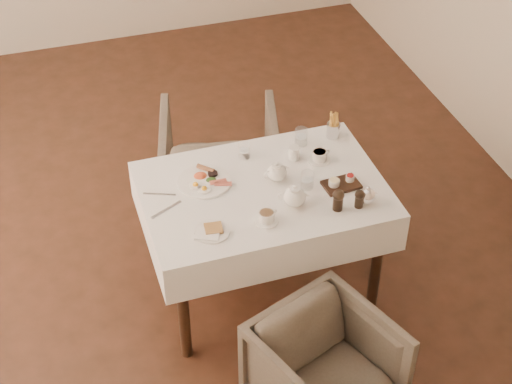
{
  "coord_description": "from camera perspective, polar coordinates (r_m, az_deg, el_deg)",
  "views": [
    {
      "loc": [
        -0.71,
        -3.8,
        3.37
      ],
      "look_at": [
        0.23,
        -0.86,
        0.82
      ],
      "focal_mm": 55.0,
      "sensor_mm": 36.0,
      "label": 1
    }
  ],
  "objects": [
    {
      "name": "condiment_board",
      "position": [
        4.16,
        6.2,
        0.62
      ],
      "size": [
        0.2,
        0.14,
        0.05
      ],
      "rotation": [
        0.0,
        0.0,
        0.08
      ],
      "color": "black",
      "rests_on": "table"
    },
    {
      "name": "side_plate",
      "position": [
        3.86,
        -3.29,
        -2.92
      ],
      "size": [
        0.19,
        0.18,
        0.02
      ],
      "rotation": [
        0.0,
        0.0,
        -0.33
      ],
      "color": "white",
      "rests_on": "table"
    },
    {
      "name": "glass_mid",
      "position": [
        4.11,
        3.75,
        0.88
      ],
      "size": [
        0.08,
        0.08,
        0.1
      ],
      "primitive_type": "cylinder",
      "rotation": [
        0.0,
        0.0,
        0.22
      ],
      "color": "silver",
      "rests_on": "table"
    },
    {
      "name": "glass_right",
      "position": [
        4.42,
        3.31,
        4.04
      ],
      "size": [
        0.08,
        0.08,
        0.1
      ],
      "primitive_type": "cylinder",
      "rotation": [
        0.0,
        0.0,
        -0.16
      ],
      "color": "silver",
      "rests_on": "table"
    },
    {
      "name": "breakfast_plate",
      "position": [
        4.17,
        -3.76,
        0.85
      ],
      "size": [
        0.28,
        0.28,
        0.04
      ],
      "rotation": [
        0.0,
        0.0,
        0.33
      ],
      "color": "white",
      "rests_on": "table"
    },
    {
      "name": "teacup_near",
      "position": [
        3.91,
        0.77,
        -1.85
      ],
      "size": [
        0.12,
        0.12,
        0.06
      ],
      "rotation": [
        0.0,
        0.0,
        0.32
      ],
      "color": "white",
      "rests_on": "table"
    },
    {
      "name": "table",
      "position": [
        4.2,
        0.52,
        -0.95
      ],
      "size": [
        1.28,
        0.88,
        0.75
      ],
      "color": "black",
      "rests_on": "ground"
    },
    {
      "name": "teapot_front",
      "position": [
        3.99,
        2.82,
        -0.25
      ],
      "size": [
        0.19,
        0.17,
        0.13
      ],
      "primitive_type": null,
      "rotation": [
        0.0,
        0.0,
        -0.35
      ],
      "color": "white",
      "rests_on": "table"
    },
    {
      "name": "creamer",
      "position": [
        4.31,
        2.8,
        2.87
      ],
      "size": [
        0.08,
        0.08,
        0.07
      ],
      "primitive_type": "cylinder",
      "rotation": [
        0.0,
        0.0,
        -0.4
      ],
      "color": "white",
      "rests_on": "table"
    },
    {
      "name": "teapot_centre",
      "position": [
        4.15,
        1.51,
        1.52
      ],
      "size": [
        0.16,
        0.14,
        0.12
      ],
      "primitive_type": null,
      "rotation": [
        0.0,
        0.0,
        0.15
      ],
      "color": "white",
      "rests_on": "table"
    },
    {
      "name": "armchair_far",
      "position": [
        4.99,
        -2.63,
        2.12
      ],
      "size": [
        0.88,
        0.9,
        0.68
      ],
      "primitive_type": "imported",
      "rotation": [
        0.0,
        0.0,
        2.9
      ],
      "color": "#4E4339",
      "rests_on": "ground"
    },
    {
      "name": "silver_pot",
      "position": [
        4.04,
        8.11,
        -0.21
      ],
      "size": [
        0.13,
        0.12,
        0.11
      ],
      "primitive_type": null,
      "rotation": [
        0.0,
        0.0,
        -0.43
      ],
      "color": "white",
      "rests_on": "table"
    },
    {
      "name": "cutlery_fork",
      "position": [
        4.12,
        -7.03,
        -0.16
      ],
      "size": [
        0.16,
        0.08,
        0.0
      ],
      "primitive_type": "cube",
      "rotation": [
        0.0,
        0.0,
        1.19
      ],
      "color": "silver",
      "rests_on": "table"
    },
    {
      "name": "fries_cup",
      "position": [
        4.48,
        5.66,
        4.76
      ],
      "size": [
        0.08,
        0.08,
        0.16
      ],
      "rotation": [
        0.0,
        0.0,
        0.08
      ],
      "color": "silver",
      "rests_on": "table"
    },
    {
      "name": "pepper_mill_left",
      "position": [
        3.98,
        5.99,
        -0.56
      ],
      "size": [
        0.07,
        0.07,
        0.12
      ],
      "primitive_type": null,
      "rotation": [
        0.0,
        0.0,
        0.23
      ],
      "color": "black",
      "rests_on": "table"
    },
    {
      "name": "teacup_far",
      "position": [
        4.32,
        4.64,
        2.61
      ],
      "size": [
        0.12,
        0.12,
        0.06
      ],
      "rotation": [
        0.0,
        0.0,
        0.17
      ],
      "color": "white",
      "rests_on": "table"
    },
    {
      "name": "pepper_mill_right",
      "position": [
        4.02,
        7.52,
        -0.47
      ],
      "size": [
        0.07,
        0.07,
        0.11
      ],
      "primitive_type": null,
      "rotation": [
        0.0,
        0.0,
        -0.4
      ],
      "color": "black",
      "rests_on": "table"
    },
    {
      "name": "cutlery_knife",
      "position": [
        4.02,
        -6.54,
        -1.27
      ],
      "size": [
        0.18,
        0.1,
        0.0
      ],
      "primitive_type": "cube",
      "rotation": [
        0.0,
        0.0,
        2.03
      ],
      "color": "silver",
      "rests_on": "table"
    },
    {
      "name": "glass_left",
      "position": [
        4.32,
        -0.87,
        3.03
      ],
      "size": [
        0.07,
        0.07,
        0.09
      ],
      "primitive_type": "cylinder",
      "rotation": [
        0.0,
        0.0,
        -0.14
      ],
      "color": "silver",
      "rests_on": "table"
    },
    {
      "name": "armchair_near",
      "position": [
        3.91,
        5.1,
        -12.8
      ],
      "size": [
        0.78,
        0.79,
        0.56
      ],
      "primitive_type": "imported",
      "rotation": [
        0.0,
        0.0,
        0.36
      ],
      "color": "#4E4339",
      "rests_on": "ground"
    }
  ]
}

